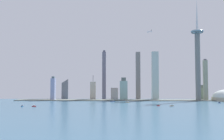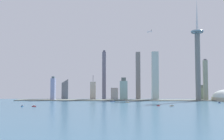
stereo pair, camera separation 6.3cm
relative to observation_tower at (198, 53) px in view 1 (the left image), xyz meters
name	(u,v)px [view 1 (the left image)]	position (x,y,z in m)	size (l,w,h in m)	color
ground_plane	(131,118)	(-245.29, -469.18, -160.62)	(6000.00, 6000.00, 0.00)	#39607C
waterfront_pier	(125,100)	(-245.29, 11.24, -159.44)	(754.37, 64.39, 2.35)	#60665D
observation_tower	(198,53)	(0.00, 0.00, 0.00)	(43.03, 43.03, 348.46)	slate
skyscraper_0	(93,91)	(-362.65, 57.43, -128.02)	(19.32, 17.00, 89.34)	beige
skyscraper_1	(124,90)	(-251.29, 43.93, -124.34)	(27.16, 25.04, 79.75)	#8EB6B0
skyscraper_2	(65,79)	(-476.88, 117.18, -84.13)	(25.41, 20.26, 158.21)	slate
skyscraper_3	(138,76)	(-198.63, 60.24, -74.19)	(15.45, 27.10, 172.85)	gray
skyscraper_4	(155,76)	(-140.08, 37.43, -75.05)	(23.41, 26.86, 171.12)	#ADC3BD
skyscraper_5	(104,75)	(-323.29, 76.82, -71.37)	(13.81, 16.11, 182.46)	slate
skyscraper_6	(205,80)	(30.05, 17.13, -90.53)	(13.07, 13.71, 142.97)	gray
skyscraper_7	(115,93)	(-285.47, 115.57, -139.44)	(27.86, 15.76, 42.36)	#A29189
skyscraper_8	(53,89)	(-496.91, 10.79, -121.30)	(14.37, 19.33, 82.88)	#8F98C1
skyscraper_9	(53,88)	(-525.24, 113.70, -120.00)	(12.59, 20.52, 86.00)	slate
skyscraper_10	(202,93)	(38.91, 92.63, -137.27)	(22.87, 19.28, 53.40)	#6B775B
boat_0	(34,106)	(-473.33, -255.77, -159.13)	(12.71, 12.33, 9.22)	#A6262C
boat_1	(113,101)	(-286.42, -65.92, -159.47)	(16.09, 12.43, 3.15)	navy
boat_2	(22,106)	(-502.33, -257.31, -159.22)	(2.60, 9.72, 10.61)	navy
boat_3	(158,105)	(-166.76, -224.66, -158.89)	(7.59, 8.09, 9.99)	#AB2526
boat_4	(172,106)	(-134.01, -230.79, -159.14)	(10.70, 5.72, 3.90)	beige
boat_6	(219,103)	(26.35, -115.67, -159.30)	(8.08, 6.25, 3.69)	navy
boat_7	(128,102)	(-241.01, -95.29, -159.50)	(12.19, 15.08, 6.04)	beige
airplane	(150,32)	(-157.78, 39.18, 83.75)	(21.06, 20.85, 7.16)	silver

